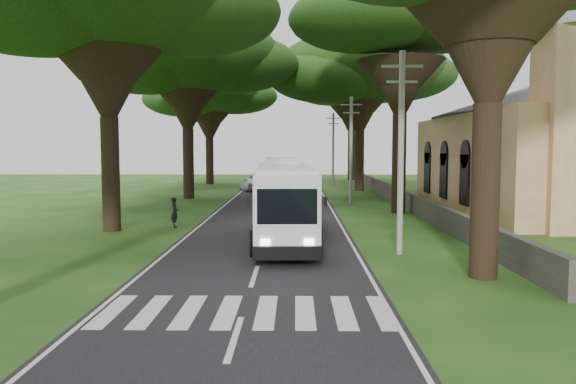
% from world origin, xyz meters
% --- Properties ---
extents(ground, '(140.00, 140.00, 0.00)m').
position_xyz_m(ground, '(0.00, 0.00, 0.00)').
color(ground, '#1C4213').
rests_on(ground, ground).
extents(road, '(8.00, 120.00, 0.04)m').
position_xyz_m(road, '(0.00, 25.00, 0.01)').
color(road, black).
rests_on(road, ground).
extents(crosswalk, '(8.00, 3.00, 0.01)m').
position_xyz_m(crosswalk, '(0.00, -2.00, 0.00)').
color(crosswalk, silver).
rests_on(crosswalk, ground).
extents(property_wall, '(0.35, 50.00, 1.20)m').
position_xyz_m(property_wall, '(9.00, 24.00, 0.60)').
color(property_wall, '#383533').
rests_on(property_wall, ground).
extents(church, '(14.00, 24.00, 11.60)m').
position_xyz_m(church, '(17.86, 21.55, 4.91)').
color(church, tan).
rests_on(church, ground).
extents(pole_near, '(1.60, 0.24, 8.00)m').
position_xyz_m(pole_near, '(5.50, 6.00, 4.18)').
color(pole_near, gray).
rests_on(pole_near, ground).
extents(pole_mid, '(1.60, 0.24, 8.00)m').
position_xyz_m(pole_mid, '(5.50, 26.00, 4.18)').
color(pole_mid, gray).
rests_on(pole_mid, ground).
extents(pole_far, '(1.60, 0.24, 8.00)m').
position_xyz_m(pole_far, '(5.50, 46.00, 4.18)').
color(pole_far, gray).
rests_on(pole_far, ground).
extents(tree_l_midb, '(15.18, 15.18, 14.99)m').
position_xyz_m(tree_l_midb, '(-7.50, 30.00, 11.67)').
color(tree_l_midb, black).
rests_on(tree_l_midb, ground).
extents(tree_l_far, '(12.89, 12.89, 13.36)m').
position_xyz_m(tree_l_far, '(-8.50, 48.00, 10.48)').
color(tree_l_far, black).
rests_on(tree_l_far, ground).
extents(tree_r_mida, '(12.97, 12.97, 15.84)m').
position_xyz_m(tree_r_mida, '(8.00, 20.00, 12.86)').
color(tree_r_mida, black).
rests_on(tree_r_mida, ground).
extents(tree_r_midb, '(15.92, 15.92, 15.14)m').
position_xyz_m(tree_r_midb, '(7.50, 38.00, 11.69)').
color(tree_r_midb, black).
rests_on(tree_r_midb, ground).
extents(tree_r_far, '(13.63, 13.63, 15.42)m').
position_xyz_m(tree_r_far, '(8.50, 56.00, 12.36)').
color(tree_r_far, black).
rests_on(tree_r_far, ground).
extents(coach_bus, '(3.14, 11.75, 3.44)m').
position_xyz_m(coach_bus, '(0.80, 9.29, 1.85)').
color(coach_bus, silver).
rests_on(coach_bus, ground).
extents(distant_car_a, '(2.68, 4.21, 1.34)m').
position_xyz_m(distant_car_a, '(-3.00, 37.51, 0.70)').
color(distant_car_a, silver).
rests_on(distant_car_a, road).
extents(distant_car_b, '(2.33, 3.74, 1.16)m').
position_xyz_m(distant_car_b, '(-3.00, 52.08, 0.61)').
color(distant_car_b, navy).
rests_on(distant_car_b, road).
extents(distant_car_c, '(2.07, 4.58, 1.30)m').
position_xyz_m(distant_car_c, '(2.29, 60.52, 0.68)').
color(distant_car_c, maroon).
rests_on(distant_car_c, road).
extents(pedestrian, '(0.54, 0.67, 1.61)m').
position_xyz_m(pedestrian, '(-5.07, 13.29, 0.80)').
color(pedestrian, black).
rests_on(pedestrian, ground).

